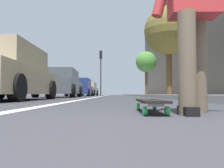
{
  "coord_description": "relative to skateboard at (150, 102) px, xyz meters",
  "views": [
    {
      "loc": [
        -0.58,
        0.22,
        0.16
      ],
      "look_at": [
        11.34,
        0.34,
        0.71
      ],
      "focal_mm": 35.91,
      "sensor_mm": 36.0,
      "label": 1
    }
  ],
  "objects": [
    {
      "name": "ground_plane",
      "position": [
        8.55,
        0.11,
        -0.09
      ],
      "size": [
        80.0,
        80.0,
        0.0
      ],
      "primitive_type": "plane",
      "color": "#38383D"
    },
    {
      "name": "lane_stripe_white",
      "position": [
        18.55,
        1.29,
        -0.09
      ],
      "size": [
        52.0,
        0.16,
        0.01
      ],
      "primitive_type": "cube",
      "color": "silver",
      "rests_on": "ground"
    },
    {
      "name": "sidewalk_curb",
      "position": [
        16.55,
        -3.03,
        -0.02
      ],
      "size": [
        52.0,
        3.2,
        0.15
      ],
      "primitive_type": "cube",
      "color": "#9E9B93",
      "rests_on": "ground"
    },
    {
      "name": "building_facade",
      "position": [
        20.55,
        -6.19,
        5.55
      ],
      "size": [
        40.0,
        1.2,
        11.28
      ],
      "primitive_type": "cube",
      "color": "#5F574D",
      "rests_on": "ground"
    },
    {
      "name": "skateboard",
      "position": [
        0.0,
        0.0,
        0.0
      ],
      "size": [
        0.84,
        0.22,
        0.11
      ],
      "color": "green",
      "rests_on": "ground"
    },
    {
      "name": "skater_person",
      "position": [
        -0.15,
        -0.35,
        0.84
      ],
      "size": [
        0.46,
        0.72,
        1.64
      ],
      "color": "brown",
      "rests_on": "ground"
    },
    {
      "name": "parked_car_near",
      "position": [
        3.99,
        3.28,
        0.6
      ],
      "size": [
        4.28,
        1.98,
        1.46
      ],
      "color": "tan",
      "rests_on": "ground"
    },
    {
      "name": "parked_car_mid",
      "position": [
        10.15,
        3.29,
        0.63
      ],
      "size": [
        4.64,
        2.12,
        1.49
      ],
      "color": "#4C5156",
      "rests_on": "ground"
    },
    {
      "name": "parked_car_far",
      "position": [
        16.81,
        3.21,
        0.6
      ],
      "size": [
        4.45,
        1.93,
        1.46
      ],
      "color": "navy",
      "rests_on": "ground"
    },
    {
      "name": "parked_car_end",
      "position": [
        23.18,
        3.29,
        0.63
      ],
      "size": [
        4.35,
        2.11,
        1.49
      ],
      "color": "tan",
      "rests_on": "ground"
    },
    {
      "name": "traffic_light",
      "position": [
        20.67,
        1.69,
        3.07
      ],
      "size": [
        0.33,
        0.28,
        4.6
      ],
      "color": "#2D2D2D",
      "rests_on": "ground"
    },
    {
      "name": "street_tree_mid",
      "position": [
        9.99,
        -2.63,
        3.49
      ],
      "size": [
        2.65,
        2.65,
        4.93
      ],
      "color": "brown",
      "rests_on": "ground"
    },
    {
      "name": "street_tree_far",
      "position": [
        18.58,
        -2.63,
        3.02
      ],
      "size": [
        1.93,
        1.93,
        4.12
      ],
      "color": "brown",
      "rests_on": "ground"
    }
  ]
}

